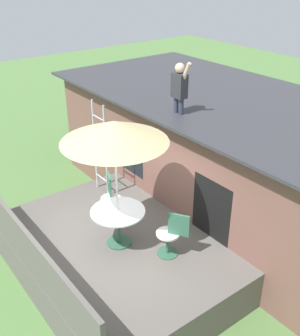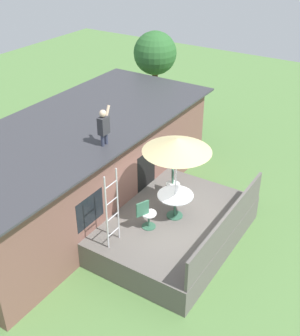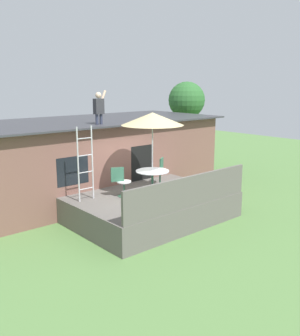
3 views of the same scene
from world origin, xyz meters
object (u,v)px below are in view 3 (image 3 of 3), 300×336
step_ladder (85,164)px  patio_chair_left (122,182)px  backyard_tree (187,101)px  patio_chair_right (161,172)px  patio_table (152,176)px  person_figure (99,106)px  patio_umbrella (152,119)px

step_ladder → patio_chair_left: size_ratio=2.39×
backyard_tree → patio_chair_right: bearing=-143.4°
backyard_tree → patio_chair_left: bearing=-149.6°
patio_table → patio_chair_right: bearing=33.6°
person_figure → patio_chair_right: (1.49, -1.39, -2.22)m
step_ladder → person_figure: 2.36m
patio_table → backyard_tree: backyard_tree is taller
patio_table → patio_umbrella: bearing=-123.7°
step_ladder → backyard_tree: 9.29m
patio_umbrella → backyard_tree: 7.94m
person_figure → backyard_tree: size_ratio=0.26×
person_figure → backyard_tree: backyard_tree is taller
person_figure → patio_chair_left: (-0.30, -1.58, -2.22)m
patio_umbrella → patio_chair_left: bearing=156.2°
person_figure → patio_chair_right: 3.01m
patio_table → patio_umbrella: size_ratio=0.41×
patio_umbrella → person_figure: 2.09m
person_figure → patio_chair_right: bearing=-42.9°
step_ladder → backyard_tree: (8.31, 3.90, 1.42)m
patio_chair_left → patio_table: bearing=0.0°
patio_table → patio_umbrella: 1.76m
step_ladder → patio_chair_left: (1.01, -0.40, -0.64)m
patio_table → step_ladder: step_ladder is taller
patio_table → person_figure: size_ratio=0.94×
step_ladder → patio_chair_left: step_ladder is taller
step_ladder → person_figure: (1.31, 1.18, 1.58)m
patio_umbrella → patio_chair_left: patio_umbrella is taller
patio_table → patio_chair_left: 0.99m
patio_chair_right → backyard_tree: (5.52, 4.10, 2.07)m
person_figure → patio_chair_left: bearing=-100.7°
patio_table → person_figure: bearing=107.1°
patio_umbrella → backyard_tree: backyard_tree is taller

